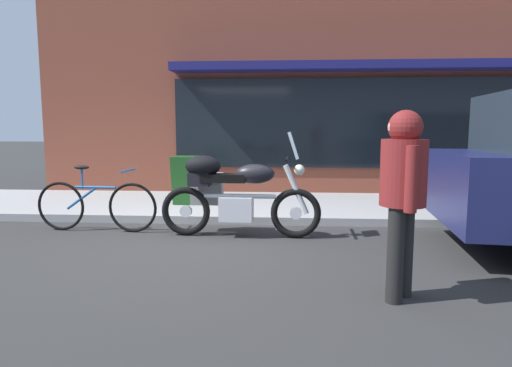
{
  "coord_description": "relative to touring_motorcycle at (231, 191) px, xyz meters",
  "views": [
    {
      "loc": [
        1.18,
        -5.35,
        1.46
      ],
      "look_at": [
        0.77,
        0.67,
        0.7
      ],
      "focal_mm": 31.11,
      "sensor_mm": 36.0,
      "label": 1
    }
  ],
  "objects": [
    {
      "name": "sandwich_board_sign",
      "position": [
        -0.96,
        1.7,
        -0.06
      ],
      "size": [
        0.55,
        0.4,
        0.85
      ],
      "color": "#1E511E",
      "rests_on": "sidewalk_curb"
    },
    {
      "name": "pedestrian_walking",
      "position": [
        1.71,
        -2.12,
        0.4
      ],
      "size": [
        0.38,
        0.56,
        1.61
      ],
      "color": "black",
      "rests_on": "ground_plane"
    },
    {
      "name": "touring_motorcycle",
      "position": [
        0.0,
        0.0,
        0.0
      ],
      "size": [
        2.16,
        0.71,
        1.41
      ],
      "color": "black",
      "rests_on": "ground_plane"
    },
    {
      "name": "parked_bicycle",
      "position": [
        -1.94,
        0.14,
        -0.23
      ],
      "size": [
        1.77,
        0.48,
        0.94
      ],
      "color": "black",
      "rests_on": "ground_plane"
    },
    {
      "name": "ground_plane",
      "position": [
        -0.44,
        -0.5,
        -0.61
      ],
      "size": [
        80.0,
        80.0,
        0.0
      ],
      "primitive_type": "plane",
      "color": "#2C2C2C"
    },
    {
      "name": "storefront_building",
      "position": [
        5.18,
        3.48,
        2.2
      ],
      "size": [
        19.25,
        0.9,
        5.73
      ],
      "color": "brown",
      "rests_on": "ground_plane"
    }
  ]
}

